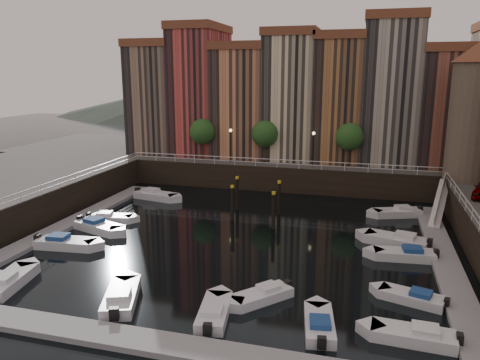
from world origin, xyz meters
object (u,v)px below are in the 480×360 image
(gangway, at_px, (440,200))
(boat_left_2, at_px, (98,226))
(corner_tower, at_px, (474,110))
(boat_left_3, at_px, (110,218))
(mooring_pilings, at_px, (255,202))
(boat_left_1, at_px, (65,243))

(gangway, bearing_deg, boat_left_2, -158.49)
(gangway, bearing_deg, corner_tower, 57.20)
(boat_left_2, height_order, boat_left_3, boat_left_2)
(mooring_pilings, distance_m, boat_left_2, 14.75)
(mooring_pilings, bearing_deg, boat_left_1, -137.60)
(boat_left_3, bearing_deg, boat_left_2, -91.73)
(gangway, xyz_separation_m, mooring_pilings, (-17.19, -4.31, -0.27))
(corner_tower, bearing_deg, gangway, -122.80)
(boat_left_1, distance_m, boat_left_2, 4.39)
(mooring_pilings, xyz_separation_m, boat_left_3, (-13.10, -4.79, -1.31))
(mooring_pilings, bearing_deg, boat_left_3, -159.93)
(mooring_pilings, bearing_deg, boat_left_2, -149.50)
(corner_tower, height_order, boat_left_1, corner_tower)
(corner_tower, distance_m, mooring_pilings, 23.54)
(boat_left_3, bearing_deg, gangway, 5.62)
(gangway, relative_size, boat_left_2, 1.58)
(gangway, height_order, boat_left_3, gangway)
(mooring_pilings, relative_size, boat_left_1, 1.04)
(corner_tower, bearing_deg, boat_left_2, -153.59)
(corner_tower, relative_size, boat_left_3, 3.09)
(boat_left_1, bearing_deg, corner_tower, 25.98)
(boat_left_1, bearing_deg, gangway, 22.16)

